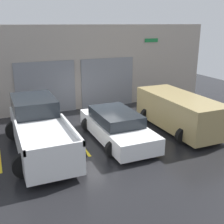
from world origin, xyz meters
The scene contains 8 objects.
ground_plane centered at (0.00, 0.00, 0.00)m, with size 28.00×28.00×0.00m, color black.
shophouse_building centered at (-0.01, 3.29, 2.34)m, with size 16.38×0.68×4.74m.
pickup_truck centered at (-3.17, -1.67, 0.88)m, with size 2.47×5.42×1.86m.
sedan_white centered at (0.00, -1.93, 0.60)m, with size 2.21×4.70×1.25m.
sedan_side centered at (3.17, -1.96, 0.88)m, with size 2.31×4.81×1.63m.
parking_stripe_left centered at (-1.58, -1.96, 0.00)m, with size 0.12×2.20×0.01m, color gold.
parking_stripe_centre centered at (1.58, -1.96, 0.00)m, with size 0.12×2.20×0.01m, color gold.
parking_stripe_right centered at (4.75, -1.96, 0.00)m, with size 0.12×2.20×0.01m, color gold.
Camera 1 is at (-4.60, -12.19, 4.82)m, focal length 45.00 mm.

